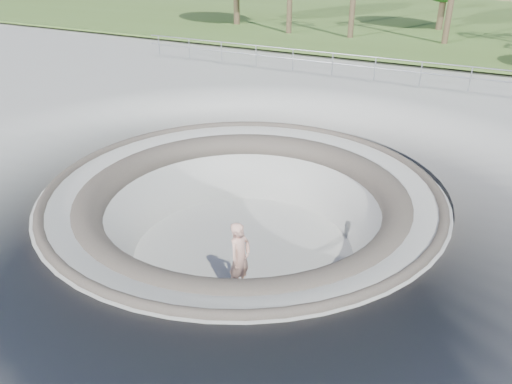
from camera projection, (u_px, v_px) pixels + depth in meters
ground at (243, 187)px, 13.01m from camera, size 180.00×180.00×0.00m
skate_bowl at (244, 246)px, 13.84m from camera, size 14.00×14.00×4.10m
grass_strip at (452, 19)px, 39.73m from camera, size 180.00×36.00×0.12m
distant_hills at (505, 61)px, 59.67m from camera, size 103.20×45.00×28.60m
safety_railing at (375, 68)px, 22.17m from camera, size 25.00×0.06×1.03m
skateboard at (240, 290)px, 12.11m from camera, size 0.87×0.40×0.09m
skater at (240, 258)px, 11.69m from camera, size 0.51×0.71×1.83m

